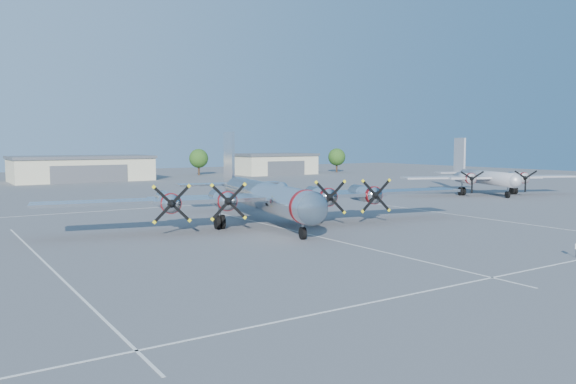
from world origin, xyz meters
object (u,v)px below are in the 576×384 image
hangar_east (272,164)px  tree_east (199,158)px  main_bomber_b29 (263,224)px  tree_far_east (337,157)px  info_placard (576,247)px  hangar_center (82,168)px  twin_engine_east (484,194)px

hangar_east → tree_east: (-18.00, 6.04, 1.51)m
main_bomber_b29 → tree_far_east: bearing=59.0°
info_placard → tree_east: bearing=65.4°
hangar_center → twin_engine_east: 82.04m
hangar_center → tree_far_east: (68.00, -1.96, 1.51)m
hangar_east → twin_engine_east: hangar_east is taller
tree_east → hangar_center: bearing=-168.6°
tree_east → info_placard: bearing=-100.3°
tree_far_east → main_bomber_b29: size_ratio=0.15×
main_bomber_b29 → info_placard: 28.62m
hangar_east → hangar_center: bearing=-180.0°
info_placard → hangar_center: bearing=81.2°
main_bomber_b29 → info_placard: (10.18, -26.74, 0.72)m
tree_far_east → twin_engine_east: size_ratio=0.23×
info_placard → hangar_east: bearing=55.5°
hangar_center → twin_engine_east: bearing=-55.8°
tree_far_east → info_placard: tree_far_east is taller
main_bomber_b29 → hangar_east: bearing=69.3°
twin_engine_east → hangar_east: bearing=110.4°
main_bomber_b29 → info_placard: bearing=-57.8°
tree_east → main_bomber_b29: tree_east is taller
hangar_center → hangar_east: same height
hangar_east → twin_engine_east: bearing=-91.6°
tree_east → main_bomber_b29: (-29.98, -82.67, -4.22)m
hangar_center → hangar_east: size_ratio=1.39×
hangar_center → tree_east: size_ratio=4.31×
hangar_center → twin_engine_east: size_ratio=1.00×
tree_east → twin_engine_east: 75.70m
tree_far_east → info_placard: (-57.80, -101.41, -3.50)m
twin_engine_east → info_placard: twin_engine_east is taller
hangar_east → twin_engine_east: 67.89m
tree_far_east → info_placard: size_ratio=6.45×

